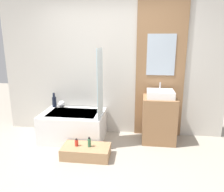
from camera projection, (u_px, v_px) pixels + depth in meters
name	position (u px, v px, depth m)	size (l,w,h in m)	color
ground_plane	(96.00, 178.00, 2.89)	(12.00, 12.00, 0.00)	#A39989
wall_tiled_back	(111.00, 66.00, 4.09)	(4.20, 0.06, 2.60)	beige
wall_wood_accent	(160.00, 67.00, 3.93)	(0.87, 0.04, 2.60)	#8E6642
bathtub	(74.00, 126.00, 4.00)	(1.11, 0.78, 0.51)	white
glass_shower_screen	(100.00, 83.00, 3.61)	(0.01, 0.48, 1.15)	silver
wooden_step_bench	(86.00, 152.00, 3.40)	(0.74, 0.40, 0.18)	#A87F56
vanity_cabinet	(159.00, 119.00, 3.89)	(0.58, 0.51, 0.81)	#8E6642
sink	(160.00, 94.00, 3.77)	(0.46, 0.40, 0.24)	white
vase_tall_dark	(54.00, 101.00, 4.26)	(0.08, 0.08, 0.28)	black
vase_round_light	(62.00, 104.00, 4.22)	(0.14, 0.14, 0.14)	white
bottle_soap_primary	(77.00, 143.00, 3.39)	(0.05, 0.05, 0.12)	red
bottle_soap_secondary	(89.00, 142.00, 3.36)	(0.05, 0.05, 0.16)	#38704C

